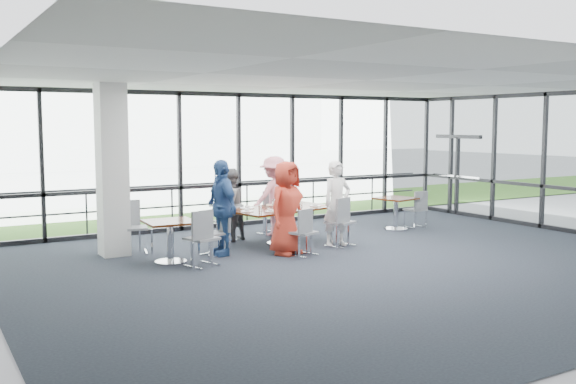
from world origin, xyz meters
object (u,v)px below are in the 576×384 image
chair_main_fr (270,213)px  chair_main_end (214,233)px  main_table (281,213)px  diner_near_right (337,204)px  diner_end (222,207)px  side_table_right (396,203)px  diner_far_right (274,196)px  chair_spare_la (202,239)px  side_table_left (170,227)px  chair_main_nr (340,222)px  chair_spare_lb (134,228)px  diner_far_left (230,205)px  chair_main_fl (226,221)px  structural_column (112,170)px  chair_spare_r (415,210)px  diner_near_left (287,208)px  chair_main_nl (303,233)px

chair_main_fr → chair_main_end: 2.59m
main_table → diner_near_right: (0.86, -0.77, 0.21)m
main_table → diner_end: size_ratio=1.34×
side_table_right → diner_far_right: 2.93m
diner_near_right → chair_spare_la: bearing=-172.6°
side_table_left → chair_main_nr: size_ratio=0.91×
chair_spare_lb → diner_far_left: bearing=-160.1°
chair_main_fr → chair_spare_la: size_ratio=0.96×
side_table_right → chair_spare_la: bearing=-166.1°
main_table → chair_spare_lb: size_ratio=2.47×
diner_end → chair_main_fl: (0.67, 1.27, -0.48)m
structural_column → chair_spare_la: 2.32m
chair_main_fl → chair_spare_r: (4.63, -0.70, 0.01)m
structural_column → chair_spare_r: 7.16m
structural_column → diner_far_left: structural_column is taller
main_table → diner_far_right: 1.08m
diner_far_left → chair_main_nr: diner_far_left is taller
diner_far_right → chair_main_nr: size_ratio=1.78×
structural_column → diner_near_left: size_ratio=1.81×
chair_main_fr → chair_spare_r: (3.39, -0.98, -0.03)m
diner_far_left → chair_main_fr: bearing=172.0°
diner_end → chair_main_nl: size_ratio=2.04×
diner_far_left → side_table_right: bearing=146.4°
diner_near_left → diner_far_left: 1.82m
diner_far_left → diner_end: 1.41m
diner_near_right → chair_spare_lb: (-3.75, 1.33, -0.37)m
diner_near_left → chair_main_nl: (0.19, -0.28, -0.44)m
chair_spare_lb → structural_column: bearing=5.7°
main_table → chair_main_nl: (-0.24, -1.27, -0.21)m
diner_far_left → side_table_left: bearing=11.9°
main_table → structural_column: bearing=156.6°
side_table_left → diner_near_left: (2.15, -0.42, 0.25)m
structural_column → chair_main_fr: 3.87m
main_table → chair_spare_r: chair_spare_r is taller
diner_far_left → chair_spare_r: diner_far_left is taller
diner_end → chair_main_fr: bearing=128.9°
diner_far_right → chair_main_fl: size_ratio=2.08×
diner_far_right → chair_spare_lb: 3.34m
diner_near_right → chair_spare_r: 3.11m
diner_far_right → chair_main_end: (-2.07, -1.37, -0.46)m
main_table → side_table_left: bearing=179.6°
main_table → side_table_right: 3.22m
side_table_right → chair_main_end: (-4.89, -0.60, -0.20)m
side_table_left → chair_spare_lb: 1.18m
chair_spare_lb → diner_near_left: bearing=161.1°
chair_spare_la → diner_far_left: bearing=34.9°
diner_near_right → side_table_right: bearing=23.0°
diner_end → chair_main_nl: 1.60m
diner_near_left → chair_main_fr: size_ratio=1.89×
diner_near_right → chair_main_nl: diner_near_right is taller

